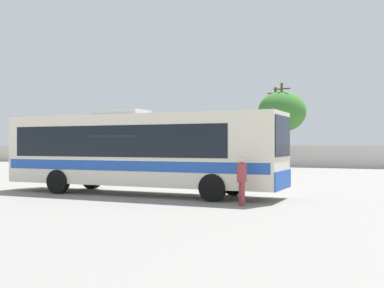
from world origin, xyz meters
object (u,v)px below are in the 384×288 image
at_px(attendant_by_bus_door, 242,178).
at_px(roadside_tree_left, 207,129).
at_px(utility_pole_near, 276,124).
at_px(utility_pole_far, 282,122).
at_px(roadside_tree_midleft, 282,112).
at_px(coach_bus_cream_blue, 137,149).
at_px(parked_car_second_red, 239,160).
at_px(parked_car_leftmost_black, 188,159).

distance_m(attendant_by_bus_door, roadside_tree_left, 35.56).
height_order(utility_pole_near, roadside_tree_left, utility_pole_near).
height_order(utility_pole_near, utility_pole_far, utility_pole_far).
distance_m(attendant_by_bus_door, utility_pole_near, 33.87).
xyz_separation_m(attendant_by_bus_door, roadside_tree_left, (-14.87, 32.17, 2.86)).
bearing_deg(roadside_tree_midleft, utility_pole_far, -78.24).
relative_size(coach_bus_cream_blue, roadside_tree_midleft, 1.63).
height_order(attendant_by_bus_door, utility_pole_near, utility_pole_near).
relative_size(utility_pole_far, roadside_tree_midleft, 1.10).
xyz_separation_m(attendant_by_bus_door, roadside_tree_midleft, (-6.70, 32.58, 4.54)).
distance_m(parked_car_second_red, utility_pole_near, 8.53).
xyz_separation_m(utility_pole_near, roadside_tree_left, (-7.42, -0.71, -0.40)).
xyz_separation_m(parked_car_leftmost_black, roadside_tree_left, (-0.72, 6.56, 3.07)).
xyz_separation_m(parked_car_leftmost_black, utility_pole_near, (6.69, 7.26, 3.47)).
distance_m(attendant_by_bus_door, utility_pole_far, 32.69).
height_order(attendant_by_bus_door, parked_car_leftmost_black, attendant_by_bus_door).
bearing_deg(utility_pole_far, coach_bus_cream_blue, -87.66).
distance_m(utility_pole_near, roadside_tree_left, 7.46).
bearing_deg(utility_pole_far, roadside_tree_left, 177.73).
distance_m(attendant_by_bus_door, parked_car_second_red, 26.70).
xyz_separation_m(parked_car_leftmost_black, utility_pole_far, (7.60, 6.23, 3.61)).
bearing_deg(utility_pole_near, roadside_tree_left, -174.56).
bearing_deg(utility_pole_near, coach_bus_cream_blue, -86.08).
relative_size(coach_bus_cream_blue, attendant_by_bus_door, 7.29).
xyz_separation_m(coach_bus_cream_blue, attendant_by_bus_door, (5.32, -1.81, -0.97)).
relative_size(parked_car_second_red, roadside_tree_midleft, 0.61).
distance_m(utility_pole_near, roadside_tree_midleft, 1.51).
bearing_deg(roadside_tree_midleft, parked_car_leftmost_black, -136.90).
distance_m(parked_car_leftmost_black, roadside_tree_left, 7.28).
bearing_deg(coach_bus_cream_blue, attendant_by_bus_door, -18.82).
xyz_separation_m(coach_bus_cream_blue, roadside_tree_left, (-9.54, 30.36, 1.89)).
height_order(utility_pole_far, roadside_tree_left, utility_pole_far).
xyz_separation_m(coach_bus_cream_blue, parked_car_second_red, (-3.49, 23.39, -1.16)).
xyz_separation_m(utility_pole_far, roadside_tree_midleft, (-0.15, 0.74, 1.13)).
xyz_separation_m(roadside_tree_left, roadside_tree_midleft, (8.16, 0.41, 1.67)).
bearing_deg(utility_pole_near, parked_car_leftmost_black, -132.67).
height_order(attendant_by_bus_door, utility_pole_far, utility_pole_far).
bearing_deg(utility_pole_far, parked_car_leftmost_black, -140.66).
bearing_deg(attendant_by_bus_door, utility_pole_near, 102.77).
height_order(coach_bus_cream_blue, attendant_by_bus_door, coach_bus_cream_blue).
bearing_deg(roadside_tree_midleft, utility_pole_near, 158.27).
bearing_deg(utility_pole_near, parked_car_second_red, -100.03).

